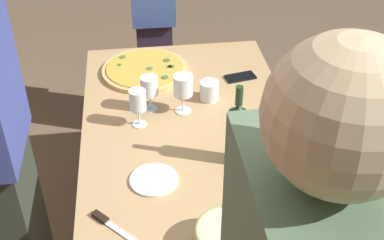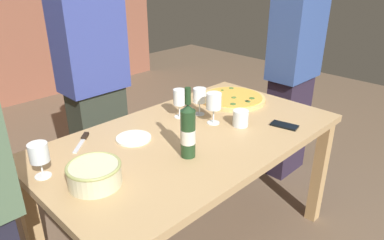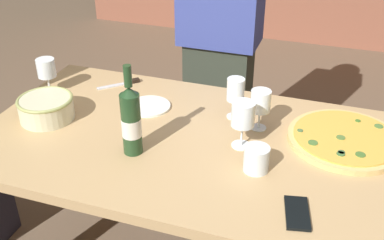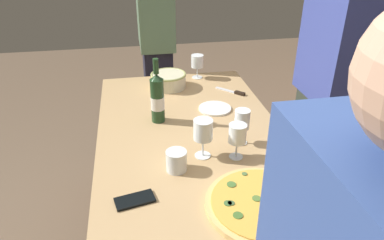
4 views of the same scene
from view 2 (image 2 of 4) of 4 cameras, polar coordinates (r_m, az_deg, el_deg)
The scene contains 14 objects.
dining_table at distance 1.90m, azimuth -0.00°, elevation -4.82°, with size 1.60×0.90×0.75m.
pizza at distance 2.32m, azimuth 6.59°, elevation 3.50°, with size 0.42×0.42×0.03m.
serving_bowl at distance 1.49m, azimuth -15.42°, elevation -8.28°, with size 0.22×0.22×0.09m.
wine_bottle at distance 1.59m, azimuth -0.65°, elevation -1.74°, with size 0.07×0.07×0.33m.
wine_glass_near_pizza at distance 1.93m, azimuth 3.53°, elevation 2.96°, with size 0.08×0.08×0.18m.
wine_glass_by_bottle at distance 1.58m, azimuth -23.42°, elevation -4.98°, with size 0.08×0.08×0.15m.
wine_glass_far_left at distance 2.05m, azimuth 1.23°, elevation 3.78°, with size 0.08×0.08×0.16m.
wine_glass_far_right at distance 2.01m, azimuth -2.05°, elevation 3.46°, with size 0.07×0.07×0.17m.
cup_amber at distance 1.95m, azimuth 7.82°, elevation 0.31°, with size 0.09×0.09×0.09m, color white.
side_plate at distance 1.83m, azimuth -9.37°, elevation -2.90°, with size 0.18×0.18×0.01m, color white.
cell_phone at distance 2.00m, azimuth 14.64°, elevation -0.84°, with size 0.07×0.14×0.01m, color black.
pizza_knife at distance 1.87m, azimuth -17.16°, elevation -3.07°, with size 0.16×0.15×0.02m.
person_guest_left at distance 2.75m, azimuth 15.90°, elevation 7.05°, with size 0.40×0.24×1.60m.
person_guest_right at distance 2.31m, azimuth -15.45°, elevation 5.62°, with size 0.39×0.24×1.71m.
Camera 2 is at (-1.18, -1.17, 1.58)m, focal length 33.16 mm.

